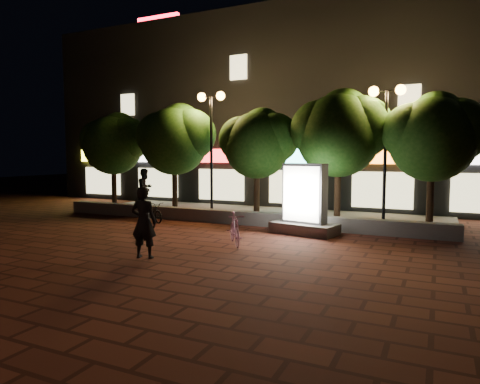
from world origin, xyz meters
The scene contains 16 objects.
ground centered at (0.00, 0.00, 0.00)m, with size 80.00×80.00×0.00m, color #54241A.
retaining_wall centered at (0.00, 4.00, 0.25)m, with size 16.00×0.45×0.50m, color slate.
sidewalk centered at (0.00, 6.50, 0.04)m, with size 16.00×5.00×0.08m, color slate.
building_block centered at (-0.01, 12.99, 5.00)m, with size 28.00×8.12×11.30m.
tree_far_left centered at (-6.95, 5.46, 3.29)m, with size 3.36×2.80×4.63m.
tree_left centered at (-3.45, 5.46, 3.44)m, with size 3.60×3.00×4.89m.
tree_mid centered at (0.55, 5.46, 3.22)m, with size 3.24×2.70×4.50m.
tree_right centered at (3.86, 5.46, 3.57)m, with size 3.72×3.10×5.07m.
tree_far_right centered at (7.05, 5.46, 3.37)m, with size 3.48×2.90×4.76m.
street_lamp_left centered at (-1.50, 5.20, 4.03)m, with size 1.26×0.36×5.18m.
street_lamp_right centered at (5.50, 5.20, 3.89)m, with size 1.26×0.36×4.98m.
ad_kiosk centered at (3.20, 3.13, 0.95)m, with size 2.36×1.51×2.36m.
scooter_pink centered at (1.87, 0.49, 0.48)m, with size 0.45×1.60×0.96m, color #DC8FC2.
rider centered at (0.45, -1.92, 0.93)m, with size 0.68×0.45×1.86m, color black.
scooter_parked centered at (-2.96, 3.00, 0.40)m, with size 0.53×1.51×0.80m, color black.
pedestrian centered at (-5.68, 6.10, 1.04)m, with size 0.93×0.72×1.91m, color black.
Camera 1 is at (7.23, -10.61, 2.65)m, focal length 31.82 mm.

